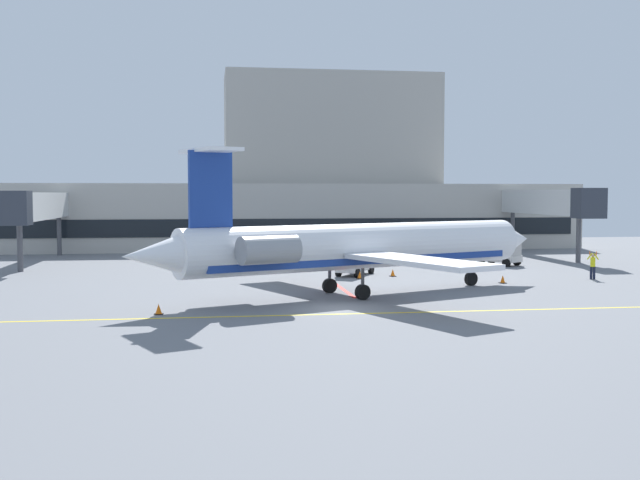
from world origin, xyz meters
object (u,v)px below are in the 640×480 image
baggage_tug (353,263)px  fuel_tank (414,240)px  regional_jet (355,247)px  marshaller (593,265)px  pushback_tractor (503,255)px

baggage_tug → fuel_tank: bearing=60.6°
regional_jet → fuel_tank: size_ratio=3.47×
baggage_tug → regional_jet: bearing=-100.2°
regional_jet → marshaller: (18.53, 5.97, -1.92)m
baggage_tug → marshaller: (16.58, -4.89, 0.11)m
pushback_tractor → fuel_tank: bearing=115.5°
pushback_tractor → marshaller: size_ratio=1.94×
fuel_tank → regional_jet: bearing=-112.3°
marshaller → regional_jet: bearing=-162.1°
regional_jet → marshaller: regional_jet is taller
marshaller → fuel_tank: bearing=108.9°
baggage_tug → pushback_tractor: baggage_tug is taller
regional_jet → pushback_tractor: bearing=46.3°
fuel_tank → marshaller: bearing=-71.1°
baggage_tug → marshaller: 17.29m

